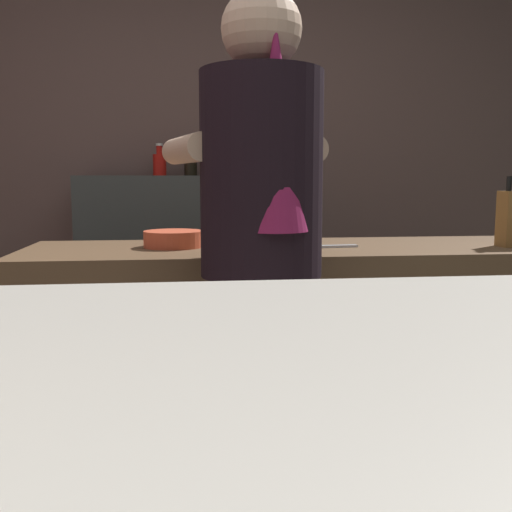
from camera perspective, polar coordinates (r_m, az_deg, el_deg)
name	(u,v)px	position (r m, az deg, el deg)	size (l,w,h in m)	color
wall_back	(207,141)	(3.55, -4.84, 11.13)	(5.20, 0.10, 2.70)	brown
prep_counter	(317,363)	(2.23, 5.94, -10.34)	(2.10, 0.60, 0.88)	brown
back_shelf	(170,279)	(3.30, -8.37, -2.20)	(0.98, 0.36, 1.14)	#3A3E3C
bartender	(262,243)	(1.64, 0.61, 1.30)	(0.49, 0.55, 1.63)	#312530
mixing_bowl	(174,239)	(2.11, -8.06, 1.66)	(0.21, 0.21, 0.06)	#CF5335
chefs_knife	(325,246)	(2.09, 6.75, 0.94)	(0.24, 0.03, 0.01)	silver
bottle_soy	(233,160)	(3.33, -2.24, 9.32)	(0.06, 0.06, 0.22)	black
bottle_vinegar	(217,163)	(3.28, -3.82, 9.06)	(0.06, 0.06, 0.18)	black
bottle_hot_sauce	(191,162)	(3.35, -6.41, 9.16)	(0.07, 0.07, 0.21)	black
bottle_olive_oil	(160,163)	(3.34, -9.40, 8.91)	(0.07, 0.07, 0.18)	red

